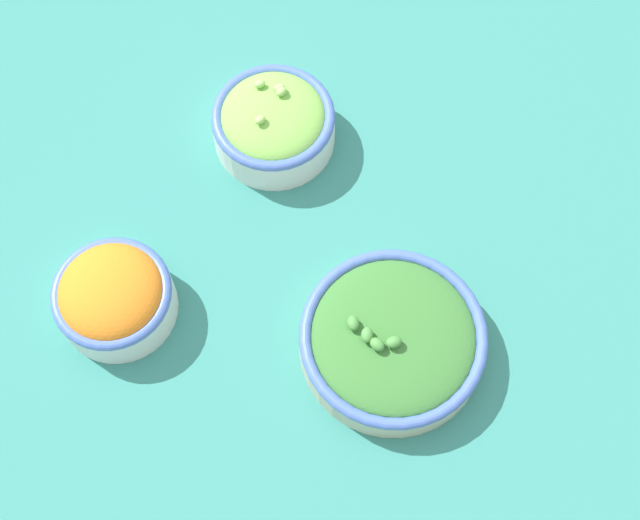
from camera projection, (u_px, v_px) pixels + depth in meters
name	position (u px, v px, depth m)	size (l,w,h in m)	color
ground_plane	(320.00, 271.00, 0.92)	(3.00, 3.00, 0.00)	#337F75
bowl_lettuce	(274.00, 123.00, 0.96)	(0.13, 0.13, 0.07)	silver
bowl_broccoli	(393.00, 339.00, 0.87)	(0.18, 0.18, 0.06)	beige
bowl_carrots	(113.00, 296.00, 0.88)	(0.12, 0.12, 0.07)	silver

